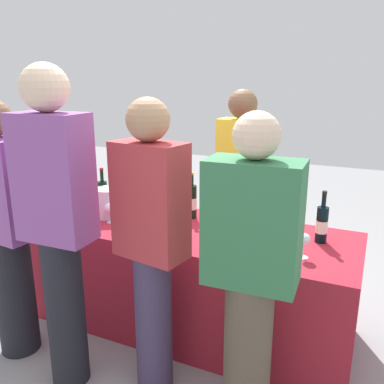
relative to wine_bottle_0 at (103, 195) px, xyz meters
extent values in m
plane|color=gray|center=(0.77, -0.08, -0.84)|extent=(12.00, 12.00, 0.00)
cube|color=maroon|center=(0.77, -0.08, -0.48)|extent=(2.12, 0.80, 0.72)
cylinder|color=black|center=(0.00, 0.00, -0.01)|extent=(0.07, 0.07, 0.22)
cylinder|color=black|center=(0.00, 0.00, 0.15)|extent=(0.03, 0.03, 0.09)
cylinder|color=maroon|center=(0.00, 0.00, 0.20)|extent=(0.03, 0.03, 0.02)
cylinder|color=silver|center=(0.00, 0.00, -0.02)|extent=(0.07, 0.07, 0.08)
cylinder|color=black|center=(0.18, 0.05, 0.00)|extent=(0.08, 0.08, 0.22)
cylinder|color=black|center=(0.18, 0.05, 0.15)|extent=(0.03, 0.03, 0.08)
cylinder|color=maroon|center=(0.18, 0.05, 0.19)|extent=(0.03, 0.03, 0.02)
cylinder|color=silver|center=(0.18, 0.05, -0.02)|extent=(0.08, 0.08, 0.08)
cylinder|color=black|center=(0.32, -0.01, -0.01)|extent=(0.07, 0.07, 0.20)
cylinder|color=black|center=(0.32, -0.01, 0.13)|extent=(0.03, 0.03, 0.09)
cylinder|color=black|center=(0.32, -0.01, 0.18)|extent=(0.03, 0.03, 0.02)
cylinder|color=silver|center=(0.32, -0.01, -0.02)|extent=(0.07, 0.07, 0.07)
cylinder|color=black|center=(0.67, 0.12, 0.00)|extent=(0.07, 0.07, 0.24)
cylinder|color=black|center=(0.67, 0.12, 0.16)|extent=(0.03, 0.03, 0.08)
cylinder|color=gold|center=(0.67, 0.12, 0.21)|extent=(0.03, 0.03, 0.02)
cylinder|color=silver|center=(0.67, 0.12, -0.01)|extent=(0.07, 0.07, 0.08)
cylinder|color=black|center=(1.02, 0.09, 0.00)|extent=(0.07, 0.07, 0.24)
cylinder|color=black|center=(1.02, 0.09, 0.16)|extent=(0.03, 0.03, 0.08)
cylinder|color=black|center=(1.02, 0.09, 0.21)|extent=(0.03, 0.03, 0.02)
cylinder|color=silver|center=(1.02, 0.09, -0.01)|extent=(0.07, 0.07, 0.08)
cylinder|color=black|center=(1.10, 0.13, 0.00)|extent=(0.08, 0.08, 0.22)
cylinder|color=black|center=(1.10, 0.13, 0.14)|extent=(0.03, 0.03, 0.07)
cylinder|color=black|center=(1.10, 0.13, 0.19)|extent=(0.03, 0.03, 0.02)
cylinder|color=silver|center=(1.10, 0.13, -0.02)|extent=(0.08, 0.08, 0.08)
cylinder|color=black|center=(1.24, 0.04, 0.00)|extent=(0.07, 0.07, 0.23)
cylinder|color=black|center=(1.24, 0.04, 0.16)|extent=(0.02, 0.02, 0.09)
cylinder|color=gold|center=(1.24, 0.04, 0.21)|extent=(0.03, 0.03, 0.02)
cylinder|color=silver|center=(1.24, 0.04, -0.01)|extent=(0.07, 0.07, 0.08)
cylinder|color=black|center=(1.57, 0.04, 0.00)|extent=(0.07, 0.07, 0.22)
cylinder|color=black|center=(1.57, 0.04, 0.15)|extent=(0.03, 0.03, 0.08)
cylinder|color=black|center=(1.57, 0.04, 0.20)|extent=(0.03, 0.03, 0.02)
cylinder|color=silver|center=(1.57, 0.04, -0.02)|extent=(0.07, 0.07, 0.08)
cylinder|color=silver|center=(0.21, -0.21, -0.11)|extent=(0.06, 0.06, 0.00)
cylinder|color=silver|center=(0.21, -0.21, -0.08)|extent=(0.01, 0.01, 0.07)
sphere|color=silver|center=(0.21, -0.21, -0.01)|extent=(0.08, 0.08, 0.08)
sphere|color=#590C19|center=(0.21, -0.21, -0.02)|extent=(0.04, 0.04, 0.04)
cylinder|color=silver|center=(1.08, -0.23, -0.11)|extent=(0.07, 0.07, 0.00)
cylinder|color=silver|center=(1.08, -0.23, -0.08)|extent=(0.01, 0.01, 0.06)
sphere|color=silver|center=(1.08, -0.23, -0.02)|extent=(0.07, 0.07, 0.07)
cylinder|color=silver|center=(1.52, -0.23, -0.11)|extent=(0.06, 0.06, 0.00)
cylinder|color=silver|center=(1.52, -0.23, -0.07)|extent=(0.01, 0.01, 0.08)
sphere|color=silver|center=(1.52, -0.23, 0.00)|extent=(0.07, 0.07, 0.07)
cylinder|color=silver|center=(0.13, -0.11, -0.01)|extent=(0.20, 0.20, 0.21)
cylinder|color=brown|center=(0.89, 0.53, -0.44)|extent=(0.19, 0.19, 0.80)
cube|color=yellow|center=(0.89, 0.53, 0.25)|extent=(0.35, 0.21, 0.60)
sphere|color=brown|center=(0.89, 0.53, 0.66)|extent=(0.22, 0.22, 0.22)
cylinder|color=black|center=(-0.13, -0.77, -0.45)|extent=(0.24, 0.24, 0.78)
cube|color=#8C4C99|center=(-0.13, -0.77, 0.23)|extent=(0.46, 0.28, 0.59)
cylinder|color=black|center=(0.36, -0.85, -0.40)|extent=(0.21, 0.21, 0.87)
cube|color=#8C4C99|center=(0.36, -0.85, 0.36)|extent=(0.39, 0.22, 0.65)
sphere|color=beige|center=(0.36, -0.85, 0.80)|extent=(0.24, 0.24, 0.24)
cylinder|color=#3F3351|center=(0.82, -0.68, -0.44)|extent=(0.20, 0.20, 0.79)
cube|color=#B23338|center=(0.82, -0.68, 0.25)|extent=(0.40, 0.26, 0.59)
sphere|color=tan|center=(0.82, -0.68, 0.65)|extent=(0.21, 0.21, 0.21)
cylinder|color=brown|center=(1.36, -0.70, -0.45)|extent=(0.23, 0.23, 0.77)
cube|color=#337247|center=(1.36, -0.70, 0.22)|extent=(0.43, 0.25, 0.58)
sphere|color=beige|center=(1.36, -0.70, 0.61)|extent=(0.21, 0.21, 0.21)
camera|label=1|loc=(1.83, -2.38, 0.85)|focal=38.29mm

